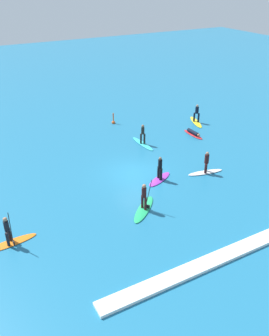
% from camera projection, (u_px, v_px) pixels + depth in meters
% --- Properties ---
extents(ground_plane, '(120.00, 120.00, 0.00)m').
position_uv_depth(ground_plane, '(134.00, 174.00, 27.43)').
color(ground_plane, '#1E6B93').
rests_on(ground_plane, ground).
extents(surfer_on_red_board, '(0.65, 2.58, 0.44)m').
position_uv_depth(surfer_on_red_board, '(193.00, 133.00, 33.80)').
color(surfer_on_red_board, red).
rests_on(surfer_on_red_board, ground_plane).
extents(surfer_on_purple_board, '(2.61, 1.77, 1.87)m').
position_uv_depth(surfer_on_purple_board, '(160.00, 174.00, 26.44)').
color(surfer_on_purple_board, purple).
rests_on(surfer_on_purple_board, ground_plane).
extents(surfer_on_green_board, '(2.84, 2.67, 2.23)m').
position_uv_depth(surfer_on_green_board, '(144.00, 204.00, 23.11)').
color(surfer_on_green_board, '#23B266').
rests_on(surfer_on_green_board, ground_plane).
extents(surfer_on_teal_board, '(0.68, 3.25, 1.86)m').
position_uv_depth(surfer_on_teal_board, '(143.00, 140.00, 31.89)').
color(surfer_on_teal_board, '#33C6CC').
rests_on(surfer_on_teal_board, ground_plane).
extents(surfer_on_orange_board, '(3.10, 0.92, 2.33)m').
position_uv_depth(surfer_on_orange_board, '(9.00, 237.00, 20.18)').
color(surfer_on_orange_board, orange).
rests_on(surfer_on_orange_board, ground_plane).
extents(surfer_on_yellow_board, '(1.66, 3.17, 1.88)m').
position_uv_depth(surfer_on_yellow_board, '(196.00, 118.00, 36.46)').
color(surfer_on_yellow_board, yellow).
rests_on(surfer_on_yellow_board, ground_plane).
extents(surfer_on_white_board, '(2.89, 1.10, 1.78)m').
position_uv_depth(surfer_on_white_board, '(206.00, 168.00, 27.33)').
color(surfer_on_white_board, white).
rests_on(surfer_on_white_board, ground_plane).
extents(marker_buoy, '(0.36, 0.36, 1.17)m').
position_uv_depth(marker_buoy, '(113.00, 122.00, 36.38)').
color(marker_buoy, '#E55119').
rests_on(marker_buoy, ground_plane).
extents(wave_crest, '(15.15, 0.90, 0.18)m').
position_uv_depth(wave_crest, '(226.00, 255.00, 19.47)').
color(wave_crest, white).
rests_on(wave_crest, ground_plane).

